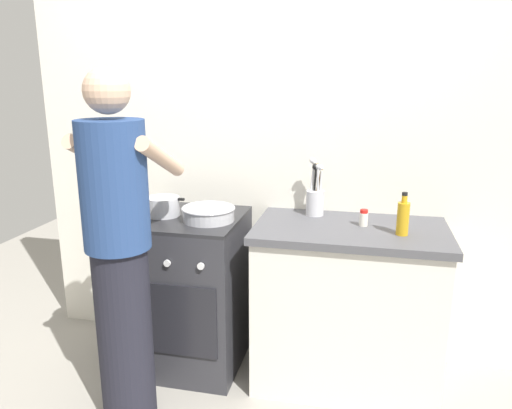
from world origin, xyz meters
TOP-DOWN VIEW (x-y plane):
  - ground at (0.00, 0.00)m, footprint 6.00×6.00m
  - back_wall at (0.20, 0.50)m, footprint 3.20×0.10m
  - countertop at (0.55, 0.15)m, footprint 1.00×0.60m
  - stove_range at (-0.35, 0.15)m, footprint 0.60×0.62m
  - pot at (-0.49, 0.14)m, footprint 0.25×0.19m
  - mixing_bowl at (-0.21, 0.10)m, footprint 0.29×0.29m
  - utensil_crock at (0.34, 0.34)m, footprint 0.10×0.10m
  - spice_bottle at (0.61, 0.19)m, footprint 0.04×0.04m
  - oil_bottle at (0.80, 0.07)m, footprint 0.06×0.06m
  - person at (-0.48, -0.40)m, footprint 0.41×0.50m

SIDE VIEW (x-z plane):
  - ground at x=0.00m, z-range 0.00..0.00m
  - stove_range at x=-0.35m, z-range 0.00..0.90m
  - countertop at x=0.55m, z-range 0.00..0.90m
  - person at x=-0.48m, z-range 0.01..1.71m
  - mixing_bowl at x=-0.21m, z-range 0.90..0.98m
  - spice_bottle at x=0.61m, z-range 0.90..0.99m
  - pot at x=-0.49m, z-range 0.90..1.01m
  - oil_bottle at x=0.80m, z-range 0.88..1.10m
  - utensil_crock at x=0.34m, z-range 0.84..1.17m
  - back_wall at x=0.20m, z-range 0.00..2.50m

